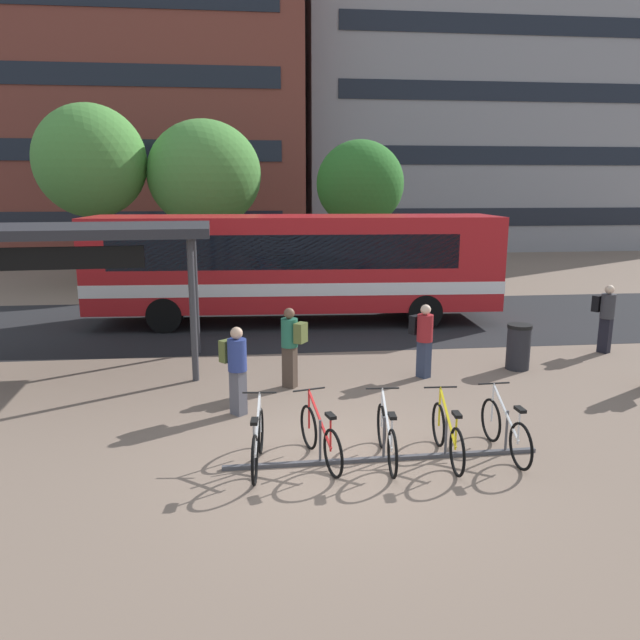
{
  "coord_description": "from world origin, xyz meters",
  "views": [
    {
      "loc": [
        -1.17,
        -8.3,
        4.03
      ],
      "look_at": [
        0.22,
        4.36,
        1.22
      ],
      "focal_mm": 33.91,
      "sensor_mm": 36.0,
      "label": 1
    }
  ],
  "objects": [
    {
      "name": "ground",
      "position": [
        0.0,
        0.0,
        0.0
      ],
      "size": [
        200.0,
        200.0,
        0.0
      ],
      "primitive_type": "plane",
      "color": "#7A6656"
    },
    {
      "name": "bus_lane_asphalt",
      "position": [
        0.0,
        9.71,
        0.0
      ],
      "size": [
        80.0,
        7.2,
        0.01
      ],
      "primitive_type": "cube",
      "color": "#232326",
      "rests_on": "ground"
    },
    {
      "name": "city_bus",
      "position": [
        0.11,
        9.71,
        1.78
      ],
      "size": [
        12.12,
        3.1,
        3.2
      ],
      "rotation": [
        0.0,
        0.0,
        -0.04
      ],
      "color": "red",
      "rests_on": "ground"
    },
    {
      "name": "bike_rack",
      "position": [
        0.7,
        -0.03,
        0.09
      ],
      "size": [
        4.81,
        0.18,
        0.7
      ],
      "rotation": [
        0.0,
        0.0,
        0.02
      ],
      "color": "#47474C",
      "rests_on": "ground"
    },
    {
      "name": "parked_bicycle_white_0",
      "position": [
        -1.18,
        -0.03,
        0.38
      ],
      "size": [
        0.52,
        1.72,
        0.99
      ],
      "rotation": [
        0.0,
        0.0,
        1.48
      ],
      "color": "black",
      "rests_on": "ground"
    },
    {
      "name": "parked_bicycle_red_1",
      "position": [
        -0.25,
        0.04,
        0.38
      ],
      "size": [
        0.62,
        1.68,
        0.99
      ],
      "rotation": [
        0.0,
        0.0,
        1.83
      ],
      "color": "black",
      "rests_on": "ground"
    },
    {
      "name": "parked_bicycle_white_2",
      "position": [
        0.73,
        -0.04,
        0.38
      ],
      "size": [
        0.52,
        1.72,
        0.99
      ],
      "rotation": [
        0.0,
        0.0,
        1.52
      ],
      "color": "black",
      "rests_on": "ground"
    },
    {
      "name": "parked_bicycle_yellow_3",
      "position": [
        1.65,
        -0.09,
        0.38
      ],
      "size": [
        0.52,
        1.72,
        0.99
      ],
      "rotation": [
        0.0,
        0.0,
        1.53
      ],
      "color": "black",
      "rests_on": "ground"
    },
    {
      "name": "parked_bicycle_white_4",
      "position": [
        2.59,
        0.0,
        0.38
      ],
      "size": [
        0.52,
        1.72,
        0.99
      ],
      "rotation": [
        0.0,
        0.0,
        1.62
      ],
      "color": "black",
      "rests_on": "ground"
    },
    {
      "name": "transit_shelter",
      "position": [
        -5.01,
        5.12,
        3.01
      ],
      "size": [
        5.94,
        3.4,
        3.23
      ],
      "rotation": [
        0.0,
        0.0,
        0.07
      ],
      "color": "#38383D",
      "rests_on": "ground"
    },
    {
      "name": "commuter_black_pack_0",
      "position": [
        7.42,
        5.4,
        0.98
      ],
      "size": [
        0.54,
        0.61,
        1.7
      ],
      "rotation": [
        0.0,
        0.0,
        5.27
      ],
      "color": "black",
      "rests_on": "ground"
    },
    {
      "name": "commuter_olive_pack_2",
      "position": [
        -0.46,
        3.53,
        0.96
      ],
      "size": [
        0.6,
        0.54,
        1.66
      ],
      "rotation": [
        0.0,
        0.0,
        2.56
      ],
      "color": "#47382D",
      "rests_on": "ground"
    },
    {
      "name": "commuter_olive_pack_3",
      "position": [
        -1.54,
        2.17,
        0.93
      ],
      "size": [
        0.58,
        0.59,
        1.62
      ],
      "rotation": [
        0.0,
        0.0,
        5.44
      ],
      "color": "#565660",
      "rests_on": "ground"
    },
    {
      "name": "commuter_black_pack_4",
      "position": [
        2.4,
        3.94,
        0.92
      ],
      "size": [
        0.53,
        0.61,
        1.6
      ],
      "rotation": [
        0.0,
        0.0,
        5.26
      ],
      "color": "#2D3851",
      "rests_on": "ground"
    },
    {
      "name": "trash_bin",
      "position": [
        4.7,
        4.27,
        0.52
      ],
      "size": [
        0.55,
        0.55,
        1.03
      ],
      "color": "#232328",
      "rests_on": "ground"
    },
    {
      "name": "street_tree_0",
      "position": [
        -7.68,
        17.9,
        5.04
      ],
      "size": [
        4.47,
        4.47,
        7.32
      ],
      "color": "brown",
      "rests_on": "ground"
    },
    {
      "name": "street_tree_1",
      "position": [
        3.27,
        16.94,
        4.15
      ],
      "size": [
        3.61,
        3.61,
        5.94
      ],
      "color": "brown",
      "rests_on": "ground"
    },
    {
      "name": "street_tree_2",
      "position": [
        -3.17,
        18.4,
        4.55
      ],
      "size": [
        4.78,
        4.78,
        6.82
      ],
      "color": "brown",
      "rests_on": "ground"
    },
    {
      "name": "building_left_wing",
      "position": [
        -8.99,
        30.87,
        9.24
      ],
      "size": [
        21.45,
        11.34,
        18.47
      ],
      "color": "brown",
      "rests_on": "ground"
    },
    {
      "name": "building_right_wing",
      "position": [
        15.22,
        33.65,
        9.22
      ],
      "size": [
        25.72,
        10.81,
        18.44
      ],
      "color": "gray",
      "rests_on": "ground"
    }
  ]
}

